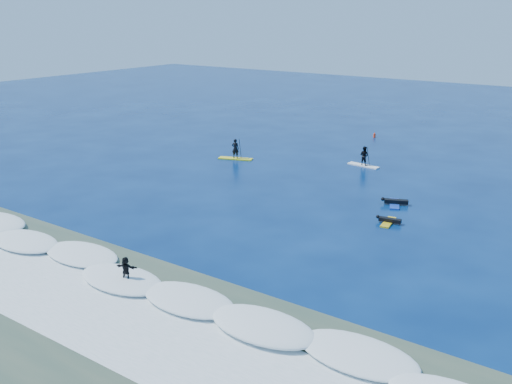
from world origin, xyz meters
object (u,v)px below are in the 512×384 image
Objects in this scene: sup_paddler_left at (235,152)px; marker_buoy at (374,135)px; sup_paddler_center at (364,158)px; wave_surfer at (126,270)px; prone_paddler_far at (395,202)px; prone_paddler_near at (389,221)px.

sup_paddler_left is 16.69m from marker_buoy.
marker_buoy is (-3.96, 11.14, -0.47)m from sup_paddler_center.
sup_paddler_center is 26.57m from wave_surfer.
prone_paddler_far is 19.44m from wave_surfer.
sup_paddler_center reaches higher than prone_paddler_near.
sup_paddler_center is 1.41× the size of prone_paddler_near.
sup_paddler_left reaches higher than sup_paddler_center.
marker_buoy is (-11.01, 22.75, 0.12)m from prone_paddler_near.
wave_surfer is (-5.87, -18.52, 0.57)m from prone_paddler_far.
marker_buoy is (-4.09, 37.71, -0.47)m from wave_surfer.
prone_paddler_near is 25.27m from marker_buoy.
wave_surfer is (0.14, -26.57, 0.00)m from sup_paddler_center.
marker_buoy reaches higher than prone_paddler_far.
marker_buoy is (6.27, 15.46, -0.40)m from sup_paddler_left.
sup_paddler_center is at bearing 14.18° from prone_paddler_far.
wave_surfer is 37.94m from marker_buoy.
prone_paddler_near is at bearing -52.15° from sup_paddler_center.
sup_paddler_center is (10.22, 4.32, 0.07)m from sup_paddler_left.
prone_paddler_far is (-1.05, 3.56, 0.02)m from prone_paddler_near.
prone_paddler_near is (7.05, -11.61, -0.59)m from sup_paddler_center.
prone_paddler_far is 21.62m from marker_buoy.
marker_buoy is at bearing 116.11° from sup_paddler_center.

